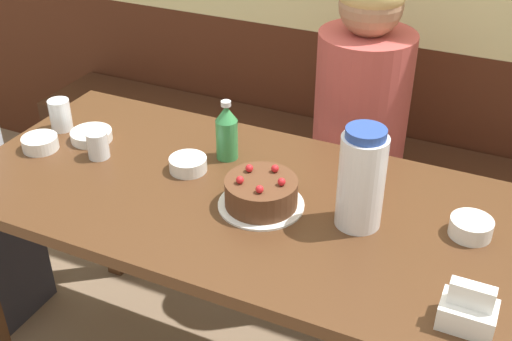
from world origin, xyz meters
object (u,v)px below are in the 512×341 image
napkin_holder (468,311)px  bowl_soup_white (188,164)px  water_pitcher (361,179)px  bowl_rice_small (471,227)px  glass_water_tall (60,115)px  birthday_cake (261,193)px  soju_bottle (227,132)px  bowl_sauce_shallow (91,135)px  glass_tumbler_short (98,145)px  bench_seat (330,196)px  bowl_side_dish (40,143)px  person_grey_tee (357,156)px

napkin_holder → bowl_soup_white: napkin_holder is taller
water_pitcher → bowl_soup_white: size_ratio=2.49×
bowl_rice_small → glass_water_tall: size_ratio=1.04×
birthday_cake → soju_bottle: (-0.19, 0.18, 0.05)m
birthday_cake → soju_bottle: 0.27m
birthday_cake → glass_water_tall: glass_water_tall is taller
bowl_rice_small → bowl_sauce_shallow: bearing=-179.9°
glass_water_tall → glass_tumbler_short: glass_water_tall is taller
birthday_cake → glass_water_tall: size_ratio=2.27×
soju_bottle → bowl_sauce_shallow: (-0.42, -0.08, -0.07)m
bench_seat → napkin_holder: (0.63, -1.06, 0.56)m
water_pitcher → bowl_sauce_shallow: bearing=175.7°
water_pitcher → soju_bottle: (-0.43, 0.15, -0.04)m
birthday_cake → water_pitcher: (0.25, 0.03, 0.09)m
napkin_holder → bowl_side_dish: size_ratio=1.05×
bowl_rice_small → glass_tumbler_short: size_ratio=1.30×
bowl_sauce_shallow → birthday_cake: bearing=-9.2°
birthday_cake → water_pitcher: size_ratio=0.85×
birthday_cake → soju_bottle: soju_bottle is taller
bowl_sauce_shallow → glass_tumbler_short: 0.11m
napkin_holder → bowl_side_dish: 1.27m
bowl_side_dish → glass_water_tall: bearing=100.5°
glass_tumbler_short → birthday_cake: bearing=-2.9°
glass_tumbler_short → bowl_sauce_shallow: bearing=138.7°
bowl_side_dish → person_grey_tee: size_ratio=0.09×
soju_bottle → napkin_holder: bearing=-27.7°
bowl_soup_white → person_grey_tee: size_ratio=0.09×
bowl_side_dish → water_pitcher: bearing=2.6°
bowl_sauce_shallow → person_grey_tee: bearing=39.0°
soju_bottle → bowl_soup_white: soju_bottle is taller
bowl_side_dish → glass_tumbler_short: bearing=11.2°
bench_seat → water_pitcher: 1.10m
birthday_cake → glass_water_tall: (-0.73, 0.12, 0.01)m
person_grey_tee → napkin_holder: bearing=29.3°
water_pitcher → bowl_soup_white: bearing=175.7°
bowl_side_dish → bowl_sauce_shallow: bowl_side_dish is taller
bench_seat → bowl_sauce_shallow: bowl_sauce_shallow is taller
person_grey_tee → glass_water_tall: bearing=-56.5°
bench_seat → bowl_side_dish: size_ratio=24.95×
soju_bottle → water_pitcher: bearing=-18.7°
bowl_rice_small → water_pitcher: bearing=-165.6°
bench_seat → bowl_soup_white: size_ratio=24.71×
bowl_sauce_shallow → bowl_rice_small: bearing=0.1°
bench_seat → soju_bottle: (-0.11, -0.68, 0.61)m
bowl_rice_small → glass_water_tall: bearing=179.3°
bowl_rice_small → bowl_side_dish: size_ratio=0.98×
bowl_soup_white → glass_water_tall: bearing=174.6°
bowl_side_dish → glass_water_tall: (-0.02, 0.13, 0.03)m
bench_seat → bowl_soup_white: 0.97m
bowl_rice_small → person_grey_tee: bearing=128.7°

